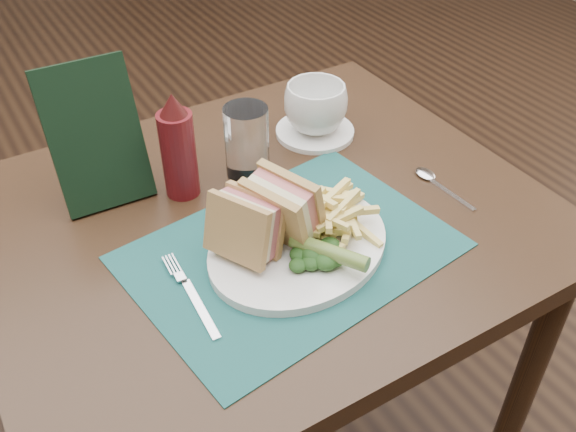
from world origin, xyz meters
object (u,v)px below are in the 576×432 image
object	(u,v)px
plate	(298,246)
coffee_cup	(316,108)
saucer	(315,132)
ketchup_bottle	(178,146)
table_main	(267,357)
sandwich_half_b	(275,214)
check_presenter	(95,136)
placemat	(291,251)
drinking_glass	(247,142)
sandwich_half_a	(237,233)

from	to	relation	value
plate	coffee_cup	bearing A→B (deg)	35.34
saucer	ketchup_bottle	size ratio (longest dim) A/B	0.81
table_main	sandwich_half_b	bearing A→B (deg)	-107.69
check_presenter	placemat	bearing A→B (deg)	-54.14
table_main	ketchup_bottle	bearing A→B (deg)	127.32
saucer	check_presenter	xyz separation A→B (m)	(-0.40, 0.02, 0.11)
table_main	drinking_glass	world-z (taller)	drinking_glass
sandwich_half_b	coffee_cup	world-z (taller)	sandwich_half_b
plate	drinking_glass	bearing A→B (deg)	64.44
table_main	coffee_cup	xyz separation A→B (m)	(0.20, 0.16, 0.43)
coffee_cup	drinking_glass	world-z (taller)	drinking_glass
ketchup_bottle	check_presenter	distance (m)	0.13
table_main	ketchup_bottle	distance (m)	0.49
saucer	coffee_cup	distance (m)	0.05
coffee_cup	drinking_glass	distance (m)	0.18
table_main	sandwich_half_b	xyz separation A→B (m)	(-0.03, -0.09, 0.45)
plate	check_presenter	world-z (taller)	check_presenter
check_presenter	ketchup_bottle	bearing A→B (deg)	-25.70
placemat	table_main	bearing A→B (deg)	84.29
saucer	placemat	bearing A→B (deg)	-129.15
ketchup_bottle	saucer	bearing A→B (deg)	7.87
sandwich_half_b	ketchup_bottle	distance (m)	0.22
sandwich_half_b	drinking_glass	world-z (taller)	drinking_glass
sandwich_half_a	saucer	size ratio (longest dim) A/B	0.67
table_main	placemat	bearing A→B (deg)	-95.71
plate	drinking_glass	size ratio (longest dim) A/B	2.31
table_main	ketchup_bottle	size ratio (longest dim) A/B	4.84
saucer	drinking_glass	distance (m)	0.19
sandwich_half_b	saucer	distance (m)	0.35
plate	sandwich_half_b	size ratio (longest dim) A/B	2.72
plate	sandwich_half_b	bearing A→B (deg)	131.74
sandwich_half_b	check_presenter	xyz separation A→B (m)	(-0.17, 0.27, 0.04)
sandwich_half_b	saucer	bearing A→B (deg)	28.08
sandwich_half_b	drinking_glass	size ratio (longest dim) A/B	0.85
plate	drinking_glass	distance (m)	0.23
sandwich_half_a	sandwich_half_b	bearing A→B (deg)	-21.34
ketchup_bottle	check_presenter	bearing A→B (deg)	152.36
table_main	saucer	size ratio (longest dim) A/B	6.00
sandwich_half_a	placemat	bearing A→B (deg)	-32.04
saucer	coffee_cup	world-z (taller)	coffee_cup
sandwich_half_b	coffee_cup	distance (m)	0.34
table_main	saucer	xyz separation A→B (m)	(0.20, 0.16, 0.38)
table_main	placemat	distance (m)	0.39
coffee_cup	ketchup_bottle	distance (m)	0.30
table_main	ketchup_bottle	xyz separation A→B (m)	(-0.09, 0.12, 0.47)
saucer	check_presenter	distance (m)	0.42
coffee_cup	sandwich_half_a	bearing A→B (deg)	-139.45
table_main	plate	xyz separation A→B (m)	(0.00, -0.11, 0.38)
saucer	check_presenter	bearing A→B (deg)	177.40
check_presenter	saucer	bearing A→B (deg)	-0.67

